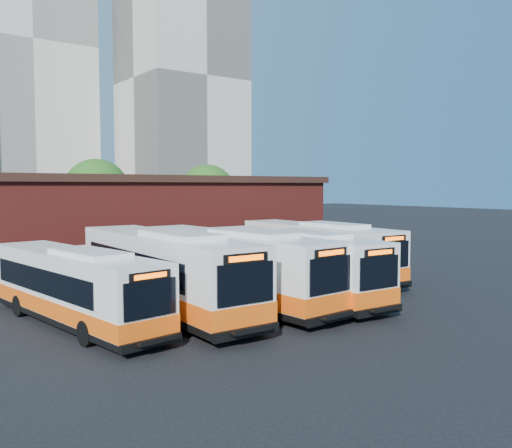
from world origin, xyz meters
TOP-DOWN VIEW (x-y plane):
  - ground at (0.00, 0.00)m, footprint 220.00×220.00m
  - bus_farwest at (-10.19, 2.92)m, footprint 3.95×11.80m
  - bus_west at (-6.17, 2.92)m, footprint 2.99×13.63m
  - bus_midwest at (-2.80, 2.53)m, footprint 3.65×13.40m
  - bus_mideast at (0.48, 1.99)m, footprint 3.19×12.74m
  - bus_east at (5.40, 5.39)m, footprint 3.16×12.86m
  - transit_worker at (1.73, -2.07)m, footprint 0.46×0.64m
  - depot_building at (0.00, 20.00)m, footprint 28.60×12.60m
  - tree_mid at (2.00, 34.00)m, footprint 6.56×6.56m
  - tree_east at (13.00, 31.00)m, footprint 6.24×6.24m
  - tower_center at (7.00, 86.00)m, footprint 22.00×20.00m
  - tower_right at (30.00, 68.00)m, footprint 18.00×18.00m

SIDE VIEW (x-z plane):
  - ground at x=0.00m, z-range 0.00..0.00m
  - transit_worker at x=1.73m, z-range 0.00..1.65m
  - bus_farwest at x=-10.19m, z-range -0.15..3.02m
  - bus_mideast at x=0.48m, z-range -0.16..3.28m
  - bus_east at x=5.40m, z-range -0.16..3.32m
  - bus_midwest at x=-2.80m, z-range -0.17..3.45m
  - bus_west at x=-6.17m, z-range -0.17..3.53m
  - depot_building at x=0.00m, z-range 0.06..6.46m
  - tree_east at x=13.00m, z-range 0.85..8.81m
  - tree_mid at x=2.00m, z-range 0.90..9.26m
  - tower_right at x=30.00m, z-range -0.26..48.94m
  - tower_center at x=7.00m, z-range -0.26..60.94m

